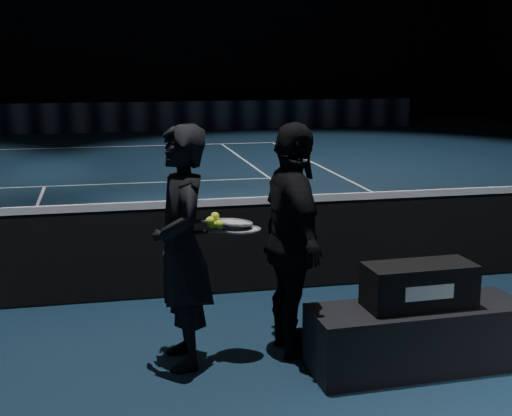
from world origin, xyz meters
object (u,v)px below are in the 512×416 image
Objects in this scene: player_b at (293,241)px; player_a at (182,248)px; racket_upper at (234,222)px; tennis_balls at (216,222)px; racket_bag at (419,285)px; player_bench at (417,337)px; racket_lower at (242,230)px.

player_a is at bearing 88.48° from player_b.
player_a is 1.00× the size of player_b.
tennis_balls is (-0.14, -0.04, 0.02)m from racket_upper.
player_b is (-0.83, 0.47, 0.26)m from racket_bag.
racket_lower is (-1.23, 0.46, 0.77)m from player_bench.
racket_bag is 0.44× the size of player_a.
racket_bag reaches higher than player_bench.
tennis_balls reaches higher than racket_bag.
player_a reaches higher than racket_upper.
racket_bag is 1.76m from player_a.
racket_lower is 0.21m from tennis_balls.
player_a is (-1.68, 0.46, 0.66)m from player_bench.
tennis_balls reaches higher than racket_lower.
player_bench is at bearing -18.15° from tennis_balls.
racket_bag is at bearing 0.00° from player_bench.
racket_lower is at bearing 88.48° from player_b.
player_a reaches higher than player_bench.
player_b is at bearing -0.00° from racket_lower.
player_b is 0.62m from tennis_balls.
player_a reaches higher than racket_bag.
player_b is at bearing 86.30° from player_a.
racket_bag is 0.44× the size of player_b.
racket_upper is (-1.28, 0.50, 0.82)m from player_bench.
player_b is 2.65× the size of racket_lower.
player_bench is 0.89× the size of player_a.
player_a reaches higher than racket_lower.
racket_upper is at bearing 141.34° from racket_lower.
player_b is at bearing 148.34° from player_bench.
player_a reaches higher than tennis_balls.
racket_upper is at bearing 14.46° from tennis_balls.
player_b is 15.04× the size of tennis_balls.
player_a is at bearing -180.00° from racket_lower.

